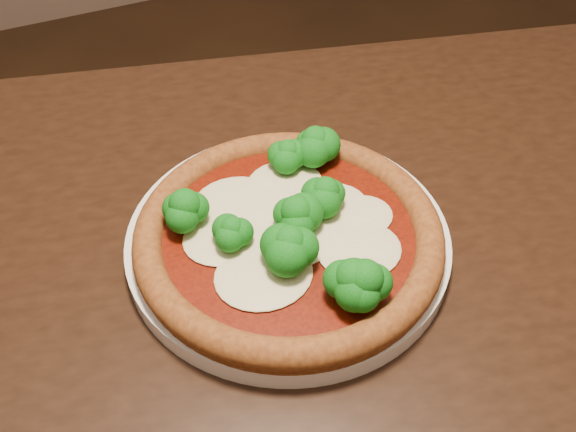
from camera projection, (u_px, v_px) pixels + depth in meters
name	position (u px, v px, depth m)	size (l,w,h in m)	color
dining_table	(282.00, 343.00, 0.63)	(1.47, 1.05, 0.75)	black
plate	(288.00, 240.00, 0.58)	(0.29, 0.29, 0.02)	white
pizza	(290.00, 232.00, 0.55)	(0.27, 0.27, 0.06)	brown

